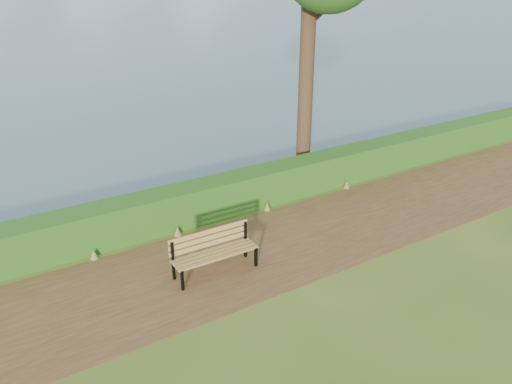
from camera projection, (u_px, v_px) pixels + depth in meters
ground at (258, 260)px, 11.55m from camera, size 140.00×140.00×0.00m
path at (251, 254)px, 11.78m from camera, size 40.00×3.40×0.01m
hedge at (206, 200)px, 13.35m from camera, size 32.00×0.85×1.00m
bench at (213, 249)px, 10.92m from camera, size 1.92×0.60×0.96m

